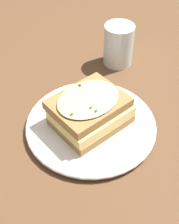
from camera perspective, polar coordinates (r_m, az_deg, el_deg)
ground_plane at (r=0.63m, az=-0.79°, el=-3.73°), size 2.40×2.40×0.00m
dinner_plate at (r=0.63m, az=0.00°, el=-2.16°), size 0.26×0.26×0.01m
sandwich at (r=0.61m, az=-0.09°, el=0.33°), size 0.16×0.13×0.07m
water_glass at (r=0.78m, az=5.31°, el=12.13°), size 0.07×0.07×0.10m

